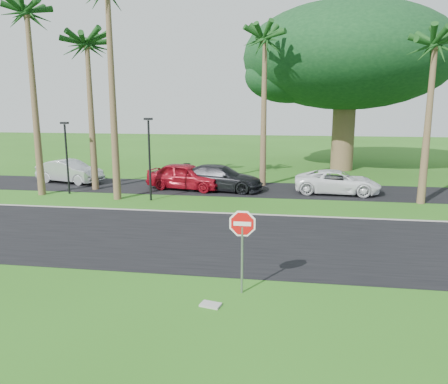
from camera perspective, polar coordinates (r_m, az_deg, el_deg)
ground at (r=15.95m, az=1.74°, el=-8.44°), size 120.00×120.00×0.00m
road at (r=17.83m, az=2.53°, el=-6.22°), size 120.00×8.00×0.02m
parking_strip at (r=27.97m, az=4.85°, el=0.32°), size 120.00×5.00×0.02m
curb at (r=21.69m, az=3.68°, el=-2.92°), size 120.00×0.12×0.06m
stop_sign_near at (r=12.50m, az=2.41°, el=-5.58°), size 1.05×0.07×2.62m
palm_left_far at (r=28.47m, az=-24.33°, el=20.08°), size 5.00×5.00×11.50m
palm_left_mid at (r=28.82m, az=-17.45°, el=17.51°), size 5.00×5.00×10.00m
palm_center at (r=29.17m, az=5.38°, el=18.85°), size 5.00×5.00×10.50m
palm_right_near at (r=26.04m, az=25.84°, el=16.51°), size 5.00×5.00×9.50m
canopy_tree at (r=37.28m, az=15.80°, el=16.56°), size 16.50×16.50×13.12m
streetlight_left at (r=27.92m, az=-19.87°, el=4.82°), size 0.45×0.25×4.34m
streetlight_right at (r=24.80m, az=-9.72°, el=4.93°), size 0.45×0.25×4.64m
car_silver at (r=32.01m, az=-19.50°, el=2.52°), size 4.97×2.71×1.55m
car_red at (r=27.94m, az=-5.04°, el=2.05°), size 5.25×2.89×1.69m
car_dark at (r=27.49m, az=-0.53°, el=1.82°), size 5.69×2.96×1.58m
car_minivan at (r=27.41m, az=14.59°, el=1.24°), size 5.23×2.66×1.42m
utility_slab at (r=12.36m, az=-1.77°, el=-14.51°), size 0.61×0.46×0.06m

